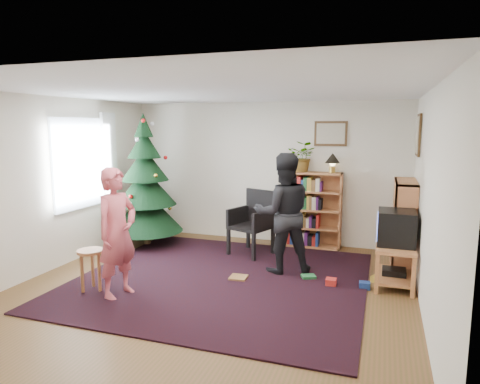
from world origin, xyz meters
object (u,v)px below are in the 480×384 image
(christmas_tree, at_px, (146,191))
(picture_back, at_px, (331,134))
(table_lamp, at_px, (333,159))
(bookshelf_back, at_px, (313,209))
(picture_right, at_px, (419,135))
(crt_tv, at_px, (396,227))
(stool, at_px, (91,259))
(person_standing, at_px, (117,233))
(person_by_chair, at_px, (283,213))
(potted_plant, at_px, (303,157))
(armchair, at_px, (253,219))
(bookshelf_right, at_px, (404,224))
(tv_stand, at_px, (395,261))

(christmas_tree, bearing_deg, picture_back, 17.12)
(table_lamp, bearing_deg, bookshelf_back, 180.00)
(picture_right, relative_size, crt_tv, 1.18)
(christmas_tree, relative_size, stool, 4.22)
(bookshelf_back, distance_m, stool, 3.76)
(picture_back, xyz_separation_m, bookshelf_back, (-0.24, -0.14, -1.29))
(person_standing, bearing_deg, picture_back, -22.05)
(crt_tv, distance_m, person_by_chair, 1.51)
(picture_back, height_order, christmas_tree, christmas_tree)
(christmas_tree, height_order, potted_plant, christmas_tree)
(picture_back, bearing_deg, armchair, -142.70)
(christmas_tree, bearing_deg, stool, -77.35)
(armchair, height_order, person_standing, person_standing)
(christmas_tree, bearing_deg, potted_plant, 17.14)
(picture_right, distance_m, bookshelf_back, 2.11)
(bookshelf_right, bearing_deg, picture_back, 54.71)
(person_standing, bearing_deg, potted_plant, -17.26)
(bookshelf_back, distance_m, tv_stand, 2.00)
(christmas_tree, distance_m, person_by_chair, 2.68)
(picture_back, relative_size, armchair, 0.53)
(picture_right, distance_m, stool, 4.79)
(picture_back, height_order, person_standing, picture_back)
(bookshelf_right, distance_m, crt_tv, 0.78)
(picture_right, xyz_separation_m, person_standing, (-3.47, -2.36, -1.15))
(tv_stand, xyz_separation_m, stool, (-3.63, -1.48, 0.10))
(picture_back, height_order, picture_right, picture_right)
(bookshelf_back, xyz_separation_m, armchair, (-0.87, -0.71, -0.10))
(potted_plant, bearing_deg, picture_back, 17.03)
(picture_back, bearing_deg, stool, -129.69)
(picture_right, height_order, table_lamp, picture_right)
(picture_back, distance_m, armchair, 1.96)
(stool, height_order, potted_plant, potted_plant)
(christmas_tree, bearing_deg, bookshelf_back, 15.98)
(crt_tv, height_order, potted_plant, potted_plant)
(tv_stand, distance_m, stool, 3.92)
(bookshelf_back, relative_size, armchair, 1.24)
(bookshelf_back, height_order, table_lamp, table_lamp)
(bookshelf_right, height_order, stool, bookshelf_right)
(bookshelf_right, xyz_separation_m, tv_stand, (-0.12, -0.76, -0.34))
(christmas_tree, distance_m, bookshelf_back, 2.93)
(picture_right, bearing_deg, picture_back, 151.31)
(crt_tv, bearing_deg, christmas_tree, 170.78)
(picture_back, relative_size, tv_stand, 0.63)
(picture_back, xyz_separation_m, picture_right, (1.33, -0.73, 0.00))
(picture_right, height_order, christmas_tree, christmas_tree)
(tv_stand, relative_size, potted_plant, 1.67)
(armchair, height_order, stool, armchair)
(christmas_tree, xyz_separation_m, armchair, (1.93, 0.09, -0.39))
(tv_stand, bearing_deg, bookshelf_right, 81.03)
(christmas_tree, height_order, armchair, christmas_tree)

